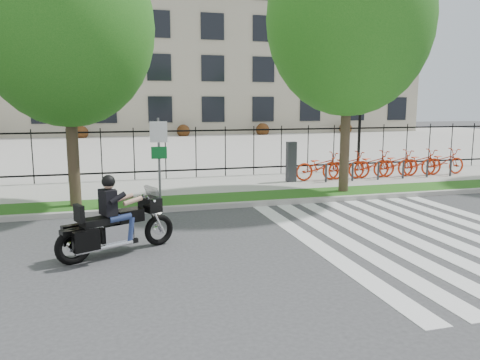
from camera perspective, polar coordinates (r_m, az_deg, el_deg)
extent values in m
plane|color=#363638|center=(9.76, -2.66, -8.96)|extent=(120.00, 120.00, 0.00)
cube|color=#A19E98|center=(13.63, -6.51, -3.39)|extent=(60.00, 0.20, 0.15)
cube|color=#205214|center=(14.45, -7.04, -2.67)|extent=(60.00, 1.50, 0.15)
cube|color=#A19D97|center=(16.88, -8.30, -0.96)|extent=(60.00, 3.50, 0.15)
cube|color=#A19D97|center=(34.23, -12.04, 4.08)|extent=(80.00, 34.00, 0.10)
cube|color=#A69B86|center=(54.52, -13.78, 16.38)|extent=(60.00, 20.00, 20.00)
cylinder|color=black|center=(24.27, 14.38, 6.53)|extent=(0.14, 0.14, 4.00)
cylinder|color=black|center=(24.26, 14.56, 11.02)|extent=(0.06, 0.70, 0.70)
sphere|color=white|center=(24.09, 13.83, 11.30)|extent=(0.36, 0.36, 0.36)
sphere|color=white|center=(24.44, 15.29, 11.21)|extent=(0.36, 0.36, 0.36)
cylinder|color=#3E2E22|center=(14.07, -19.74, 4.19)|extent=(0.32, 0.32, 3.57)
ellipsoid|color=#145915|center=(14.19, -20.49, 17.27)|extent=(4.81, 4.81, 5.53)
cylinder|color=#3E2E22|center=(15.90, 12.71, 5.72)|extent=(0.32, 0.32, 3.95)
ellipsoid|color=#145915|center=(16.08, 13.18, 18.50)|extent=(5.31, 5.31, 6.10)
cube|color=#2D2D33|center=(17.62, 6.26, 2.23)|extent=(0.35, 0.25, 1.50)
imported|color=red|center=(18.13, 9.78, 1.65)|extent=(2.03, 0.71, 1.07)
cylinder|color=#2D2D33|center=(17.71, 10.45, 0.86)|extent=(0.08, 0.08, 0.70)
imported|color=red|center=(18.62, 12.85, 1.76)|extent=(2.03, 0.71, 1.07)
cylinder|color=#2D2D33|center=(18.21, 13.57, 0.98)|extent=(0.08, 0.08, 0.70)
imported|color=red|center=(19.17, 15.75, 1.85)|extent=(2.03, 0.71, 1.07)
cylinder|color=#2D2D33|center=(18.77, 16.51, 1.10)|extent=(0.08, 0.08, 0.70)
imported|color=red|center=(19.76, 18.48, 1.93)|extent=(2.03, 0.71, 1.07)
cylinder|color=#2D2D33|center=(19.37, 19.27, 1.20)|extent=(0.08, 0.08, 0.70)
imported|color=red|center=(20.39, 21.05, 2.01)|extent=(2.03, 0.71, 1.07)
cylinder|color=#2D2D33|center=(20.02, 21.86, 1.30)|extent=(0.08, 0.08, 0.70)
imported|color=red|center=(21.06, 23.46, 2.07)|extent=(2.03, 0.71, 1.07)
cylinder|color=#2D2D33|center=(20.70, 24.29, 1.39)|extent=(0.08, 0.08, 0.70)
cylinder|color=#59595B|center=(13.81, -9.82, 2.28)|extent=(0.07, 0.07, 2.50)
cube|color=white|center=(13.69, -9.91, 5.79)|extent=(0.50, 0.03, 0.60)
cube|color=#0C6626|center=(13.74, -9.84, 3.29)|extent=(0.45, 0.03, 0.35)
torus|color=black|center=(10.39, -9.86, -6.02)|extent=(0.68, 0.40, 0.68)
torus|color=black|center=(9.63, -19.66, -7.67)|extent=(0.72, 0.44, 0.72)
cube|color=black|center=(10.15, -10.92, -2.89)|extent=(0.50, 0.62, 0.30)
cube|color=#26262B|center=(10.14, -10.61, -1.58)|extent=(0.34, 0.51, 0.30)
cube|color=silver|center=(9.92, -14.85, -6.28)|extent=(0.68, 0.55, 0.40)
cube|color=black|center=(9.96, -13.38, -4.21)|extent=(0.64, 0.53, 0.26)
cube|color=black|center=(9.71, -16.78, -4.83)|extent=(0.78, 0.61, 0.14)
cube|color=black|center=(9.52, -19.03, -3.88)|extent=(0.23, 0.35, 0.34)
cube|color=black|center=(9.36, -18.21, -7.06)|extent=(0.52, 0.35, 0.40)
cube|color=black|center=(9.90, -19.51, -6.24)|extent=(0.52, 0.35, 0.40)
cube|color=black|center=(9.71, -15.80, -2.63)|extent=(0.38, 0.46, 0.52)
sphere|color=tan|center=(9.65, -15.74, -0.41)|extent=(0.23, 0.23, 0.23)
sphere|color=black|center=(9.64, -15.75, -0.18)|extent=(0.27, 0.27, 0.27)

